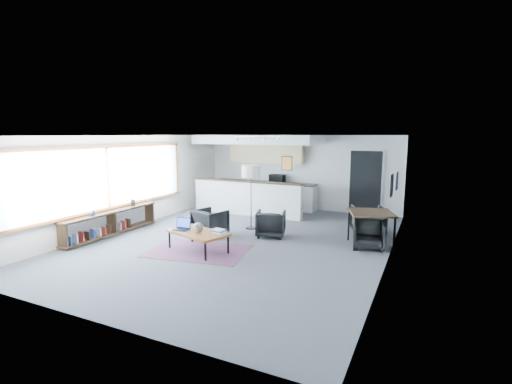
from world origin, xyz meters
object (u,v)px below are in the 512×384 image
at_px(armchair_right, 271,222).
at_px(floor_lamp, 251,174).
at_px(book_stack, 219,231).
at_px(coffee_table, 198,233).
at_px(dining_chair_near, 369,236).
at_px(dining_chair_far, 368,221).
at_px(ceramic_pot, 198,227).
at_px(microwave, 277,178).
at_px(armchair_left, 210,221).
at_px(laptop, 182,226).
at_px(dining_table, 371,215).

distance_m(armchair_right, floor_lamp, 1.53).
xyz_separation_m(book_stack, armchair_right, (0.51, 1.76, -0.13)).
distance_m(coffee_table, floor_lamp, 2.62).
height_order(book_stack, armchair_right, armchair_right).
height_order(coffee_table, dining_chair_near, dining_chair_near).
bearing_deg(floor_lamp, dining_chair_far, 15.50).
relative_size(book_stack, floor_lamp, 0.18).
xyz_separation_m(ceramic_pot, dining_chair_near, (3.41, 1.94, -0.27)).
xyz_separation_m(coffee_table, microwave, (-0.24, 5.33, 0.68)).
bearing_deg(armchair_left, ceramic_pot, 125.58).
bearing_deg(floor_lamp, coffee_table, -94.44).
height_order(laptop, dining_chair_far, laptop).
distance_m(ceramic_pot, dining_chair_near, 3.94).
bearing_deg(laptop, book_stack, -2.13).
height_order(floor_lamp, microwave, floor_lamp).
xyz_separation_m(book_stack, dining_chair_near, (2.97, 1.80, -0.20)).
xyz_separation_m(coffee_table, floor_lamp, (0.18, 2.36, 1.13)).
bearing_deg(microwave, armchair_left, -95.46).
bearing_deg(floor_lamp, dining_table, -4.64).
bearing_deg(dining_table, ceramic_pot, -147.89).
xyz_separation_m(coffee_table, book_stack, (0.49, 0.10, 0.08)).
xyz_separation_m(dining_table, dining_chair_near, (0.00, -0.20, -0.45)).
height_order(laptop, armchair_right, armchair_right).
xyz_separation_m(coffee_table, dining_table, (3.46, 2.09, 0.33)).
bearing_deg(ceramic_pot, book_stack, 18.35).
bearing_deg(ceramic_pot, microwave, 93.11).
height_order(armchair_right, dining_table, dining_table).
xyz_separation_m(ceramic_pot, armchair_left, (-0.53, 1.32, -0.19)).
distance_m(book_stack, armchair_right, 1.83).
relative_size(armchair_right, dining_chair_far, 1.06).
relative_size(laptop, dining_chair_far, 0.56).
height_order(dining_table, microwave, microwave).
bearing_deg(book_stack, armchair_left, 129.60).
relative_size(ceramic_pot, armchair_right, 0.30).
bearing_deg(dining_table, book_stack, -146.12).
bearing_deg(dining_chair_far, microwave, -53.68).
relative_size(dining_table, dining_chair_far, 1.81).
xyz_separation_m(floor_lamp, dining_chair_far, (3.06, 0.85, -1.21)).
bearing_deg(armchair_right, microwave, -86.43).
distance_m(floor_lamp, dining_chair_near, 3.54).
height_order(laptop, armchair_left, armchair_left).
xyz_separation_m(dining_chair_near, dining_chair_far, (-0.22, 1.31, 0.05)).
distance_m(coffee_table, ceramic_pot, 0.16).
bearing_deg(coffee_table, laptop, -166.18).
height_order(armchair_right, dining_chair_far, armchair_right).
bearing_deg(ceramic_pot, armchair_right, 63.32).
distance_m(book_stack, dining_chair_near, 3.48).
height_order(ceramic_pot, dining_chair_near, ceramic_pot).
relative_size(armchair_right, dining_table, 0.59).
xyz_separation_m(coffee_table, ceramic_pot, (0.05, -0.05, 0.15)).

